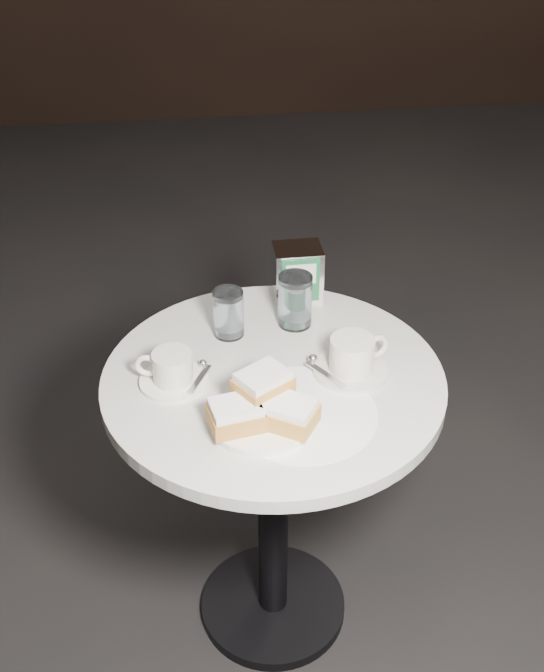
{
  "coord_description": "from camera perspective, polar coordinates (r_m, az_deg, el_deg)",
  "views": [
    {
      "loc": [
        -0.17,
        -1.34,
        1.79
      ],
      "look_at": [
        0.0,
        0.02,
        0.83
      ],
      "focal_mm": 45.0,
      "sensor_mm": 36.0,
      "label": 1
    }
  ],
  "objects": [
    {
      "name": "ground",
      "position": [
        2.24,
        0.07,
        -17.97
      ],
      "size": [
        7.0,
        7.0,
        0.0
      ],
      "primitive_type": "plane",
      "color": "black",
      "rests_on": "ground"
    },
    {
      "name": "sugar_spill",
      "position": [
        1.62,
        2.01,
        -5.22
      ],
      "size": [
        0.34,
        0.34,
        0.0
      ],
      "primitive_type": "cylinder",
      "rotation": [
        0.0,
        0.0,
        0.17
      ],
      "color": "white",
      "rests_on": "cafe_table"
    },
    {
      "name": "coffee_cup_left",
      "position": [
        1.69,
        -6.77,
        -2.33
      ],
      "size": [
        0.16,
        0.16,
        0.07
      ],
      "rotation": [
        0.0,
        0.0,
        -0.2
      ],
      "color": "white",
      "rests_on": "cafe_table"
    },
    {
      "name": "water_glass_left",
      "position": [
        1.81,
        -2.96,
        1.51
      ],
      "size": [
        0.08,
        0.08,
        0.11
      ],
      "rotation": [
        0.0,
        0.0,
        -0.26
      ],
      "color": "white",
      "rests_on": "cafe_table"
    },
    {
      "name": "cafe_table",
      "position": [
        1.84,
        0.08,
        -7.62
      ],
      "size": [
        0.7,
        0.7,
        0.74
      ],
      "color": "black",
      "rests_on": "ground"
    },
    {
      "name": "beignet_plate",
      "position": [
        1.57,
        -0.67,
        -5.0
      ],
      "size": [
        0.22,
        0.22,
        0.1
      ],
      "rotation": [
        0.0,
        0.0,
        -0.12
      ],
      "color": "white",
      "rests_on": "cafe_table"
    },
    {
      "name": "coffee_cup_right",
      "position": [
        1.71,
        5.45,
        -1.5
      ],
      "size": [
        0.2,
        0.2,
        0.08
      ],
      "rotation": [
        0.0,
        0.0,
        0.33
      ],
      "color": "beige",
      "rests_on": "cafe_table"
    },
    {
      "name": "napkin_dispenser",
      "position": [
        1.93,
        1.73,
        4.33
      ],
      "size": [
        0.11,
        0.09,
        0.13
      ],
      "rotation": [
        0.0,
        0.0,
        0.01
      ],
      "color": "white",
      "rests_on": "cafe_table"
    },
    {
      "name": "water_glass_right",
      "position": [
        1.83,
        1.57,
        2.37
      ],
      "size": [
        0.08,
        0.08,
        0.12
      ],
      "rotation": [
        0.0,
        0.0,
        0.13
      ],
      "color": "silver",
      "rests_on": "cafe_table"
    }
  ]
}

